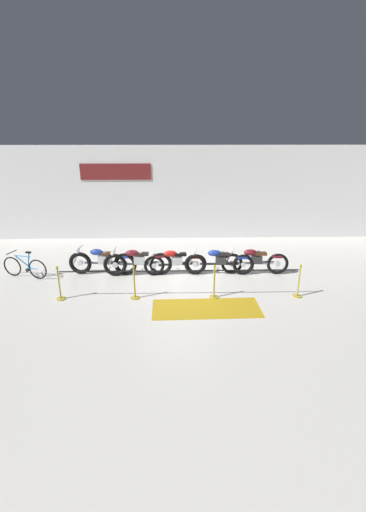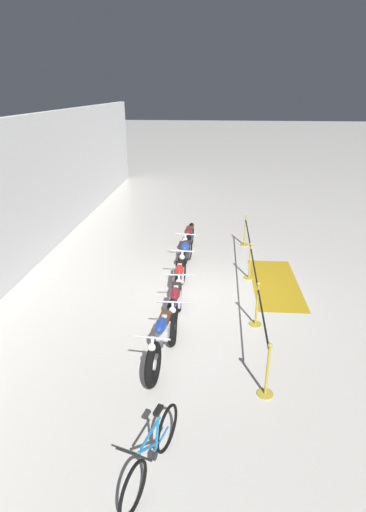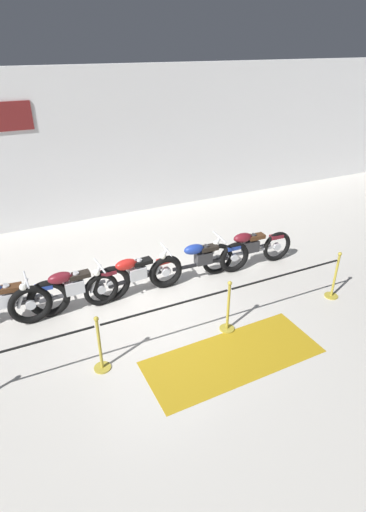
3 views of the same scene
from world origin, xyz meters
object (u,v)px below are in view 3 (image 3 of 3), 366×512
at_px(stanchion_far_right, 334,282).
at_px(motorcycle_red_2, 135,275).
at_px(stanchion_far_left, 104,334).
at_px(stanchion_mid_left, 100,352).
at_px(motorcycle_blue_0, 3,304).
at_px(floor_banner, 233,357).
at_px(motorcycle_maroon_1, 72,290).
at_px(stanchion_mid_right, 228,314).
at_px(motorcycle_maroon_4, 248,249).
at_px(motorcycle_blue_3, 201,261).

bearing_deg(stanchion_far_right, motorcycle_red_2, 153.78).
xyz_separation_m(stanchion_far_left, stanchion_mid_left, (-0.09, 0.00, -0.34)).
height_order(motorcycle_blue_0, floor_banner, motorcycle_blue_0).
relative_size(motorcycle_maroon_1, motorcycle_red_2, 1.08).
bearing_deg(floor_banner, stanchion_mid_right, 66.17).
height_order(motorcycle_maroon_4, floor_banner, motorcycle_maroon_4).
distance_m(motorcycle_maroon_1, stanchion_mid_left, 1.79).
xyz_separation_m(motorcycle_maroon_1, motorcycle_blue_3, (2.82, 0.01, -0.02)).
height_order(stanchion_mid_right, floor_banner, stanchion_mid_right).
xyz_separation_m(motorcycle_maroon_1, stanchion_far_right, (5.00, -1.78, -0.13)).
bearing_deg(stanchion_mid_right, motorcycle_maroon_4, 48.24).
bearing_deg(stanchion_mid_left, motorcycle_blue_0, 124.97).
relative_size(motorcycle_red_2, motorcycle_maroon_4, 0.93).
height_order(motorcycle_blue_0, motorcycle_red_2, motorcycle_blue_0).
bearing_deg(stanchion_mid_left, motorcycle_blue_3, 33.13).
bearing_deg(floor_banner, stanchion_mid_left, 160.39).
relative_size(motorcycle_red_2, motorcycle_blue_3, 0.91).
bearing_deg(motorcycle_blue_0, stanchion_far_right, -16.84).
bearing_deg(motorcycle_maroon_4, stanchion_mid_left, -155.56).
xyz_separation_m(motorcycle_red_2, stanchion_mid_left, (-1.21, -1.82, -0.12)).
height_order(motorcycle_blue_3, floor_banner, motorcycle_blue_3).
bearing_deg(stanchion_far_left, motorcycle_maroon_1, 95.55).
height_order(motorcycle_maroon_1, stanchion_far_right, stanchion_far_right).
xyz_separation_m(motorcycle_red_2, stanchion_far_left, (-1.12, -1.82, 0.22)).
relative_size(motorcycle_blue_0, motorcycle_blue_3, 0.99).
bearing_deg(motorcycle_red_2, stanchion_mid_right, -57.57).
distance_m(motorcycle_blue_3, stanchion_far_left, 3.21).
xyz_separation_m(motorcycle_blue_3, stanchion_far_right, (2.18, -1.79, -0.11)).
distance_m(motorcycle_maroon_4, stanchion_mid_right, 2.44).
relative_size(stanchion_mid_left, stanchion_mid_right, 1.00).
relative_size(motorcycle_maroon_4, stanchion_mid_right, 2.24).
relative_size(stanchion_mid_left, floor_banner, 0.35).
bearing_deg(stanchion_mid_right, motorcycle_maroon_1, 144.04).
height_order(motorcycle_maroon_1, stanchion_mid_left, stanchion_mid_left).
distance_m(motorcycle_blue_3, stanchion_mid_left, 3.27).
relative_size(motorcycle_blue_0, motorcycle_maroon_1, 1.01).
bearing_deg(motorcycle_blue_3, stanchion_mid_right, -101.61).
xyz_separation_m(stanchion_mid_left, stanchion_far_right, (4.92, 0.00, 0.00)).
bearing_deg(motorcycle_blue_0, motorcycle_maroon_1, -4.96).
bearing_deg(motorcycle_red_2, stanchion_mid_left, -123.65).
bearing_deg(stanchion_mid_left, stanchion_far_left, 0.00).
relative_size(motorcycle_red_2, stanchion_mid_right, 2.09).
relative_size(motorcycle_maroon_1, floor_banner, 0.78).
height_order(stanchion_far_left, stanchion_mid_left, same).
bearing_deg(motorcycle_blue_0, stanchion_mid_left, -55.03).
bearing_deg(stanchion_mid_right, motorcycle_red_2, 122.43).
height_order(motorcycle_red_2, stanchion_far_left, stanchion_far_left).
distance_m(stanchion_mid_right, stanchion_far_right, 2.54).
relative_size(motorcycle_blue_0, stanchion_mid_right, 2.28).
relative_size(motorcycle_maroon_4, stanchion_mid_left, 2.24).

